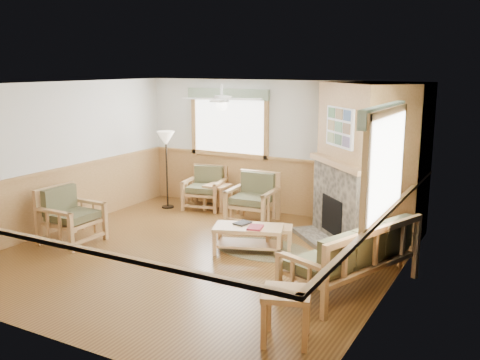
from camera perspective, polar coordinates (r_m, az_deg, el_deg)
The scene contains 24 objects.
floor at distance 8.65m, azimuth -4.60°, elevation -8.10°, with size 6.00×6.00×0.01m, color brown.
ceiling at distance 8.12m, azimuth -4.93°, elevation 10.12°, with size 6.00×6.00×0.01m, color white.
wall_back at distance 10.87m, azimuth 3.99°, elevation 3.48°, with size 6.00×0.02×2.70m, color silver.
wall_front at distance 6.08m, azimuth -20.56°, elevation -4.20°, with size 6.00×0.02×2.70m, color silver.
wall_left at distance 10.22m, azimuth -18.96°, elevation 2.30°, with size 0.02×6.00×2.70m, color silver.
wall_right at distance 7.11m, azimuth 15.87°, elevation -1.57°, with size 0.02×6.00×2.70m, color silver.
wainscot at distance 8.47m, azimuth -4.67°, elevation -4.57°, with size 6.00×6.00×1.10m, color #A57943, non-canonical shape.
fireplace at distance 9.29m, azimuth 13.05°, elevation 1.71°, with size 2.20×2.20×2.70m, color #A57943, non-canonical shape.
window_back at distance 11.22m, azimuth -1.19°, elevation 9.83°, with size 1.90×0.16×1.50m, color white, non-canonical shape.
window_right at distance 6.75m, azimuth 15.72°, elevation 7.88°, with size 0.16×1.90×1.50m, color white, non-canonical shape.
ceiling_fan at distance 8.22m, azimuth -1.98°, elevation 9.90°, with size 1.24×1.24×0.36m, color white, non-canonical shape.
sofa at distance 7.43m, azimuth 11.75°, elevation -7.86°, with size 0.84×2.05×0.94m, color tan, non-canonical shape.
armchair_back_left at distance 11.34m, azimuth -3.77°, elevation -0.84°, with size 0.78×0.78×0.88m, color tan, non-canonical shape.
armchair_back_right at distance 10.26m, azimuth 1.33°, elevation -2.01°, with size 0.85×0.85×0.95m, color tan, non-canonical shape.
armchair_left at distance 9.56m, azimuth -17.53°, elevation -3.63°, with size 0.85×0.85×0.95m, color tan, non-canonical shape.
coffee_table at distance 8.71m, azimuth 0.90°, elevation -6.34°, with size 1.10×0.55×0.44m, color tan, non-canonical shape.
end_table_chairs at distance 11.22m, azimuth -2.39°, elevation -1.85°, with size 0.49×0.47×0.54m, color tan, non-canonical shape.
end_table_sofa at distance 6.05m, azimuth 4.95°, elevation -14.24°, with size 0.52×0.50×0.59m, color tan, non-canonical shape.
footstool at distance 8.93m, azimuth 4.20°, elevation -6.15°, with size 0.42×0.42×0.37m, color tan, non-canonical shape.
braided_rug at distance 8.91m, azimuth 2.43°, elevation -7.37°, with size 1.63×1.63×0.01m, color brown.
floor_lamp_left at distance 11.38m, azimuth -7.82°, elevation 1.10°, with size 0.38×0.38×1.65m, color black, non-canonical shape.
floor_lamp_right at distance 8.35m, azimuth 14.40°, elevation -2.53°, with size 0.42×0.42×1.84m, color black, non-canonical shape.
book_red at distance 8.52m, azimuth 1.64°, elevation -4.98°, with size 0.22×0.30×0.03m, color maroon.
book_dark at distance 8.76m, azimuth 0.24°, elevation -4.54°, with size 0.20×0.27×0.03m, color black.
Camera 1 is at (4.49, -6.76, 2.98)m, focal length 40.00 mm.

